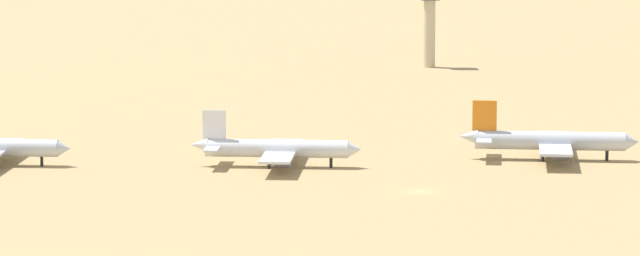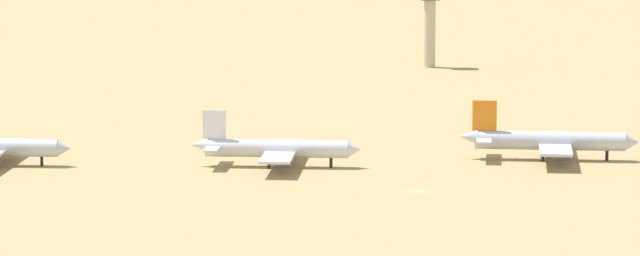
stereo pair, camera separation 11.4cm
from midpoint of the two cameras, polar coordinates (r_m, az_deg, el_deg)
name	(u,v)px [view 1 (the left image)]	position (r m, az deg, el deg)	size (l,w,h in m)	color
ground	(419,192)	(327.84, 3.05, -1.96)	(4000.00, 4000.00, 0.00)	tan
parked_jet_white_3	(275,149)	(351.99, -1.40, -0.64)	(32.73, 27.69, 10.81)	silver
parked_jet_orange_4	(548,141)	(362.43, 7.01, -0.39)	(34.85, 29.57, 11.51)	silver
control_tower	(430,15)	(512.08, 3.38, 3.48)	(5.20, 5.20, 23.89)	#C6B793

